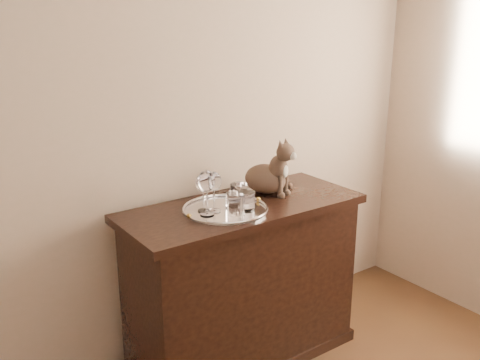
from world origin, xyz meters
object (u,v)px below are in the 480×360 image
at_px(wine_glass_c, 207,193).
at_px(wine_glass_d, 214,192).
at_px(sideboard, 242,283).
at_px(tray, 225,210).
at_px(tumbler_b, 235,204).
at_px(tumbler_c, 239,194).
at_px(tumbler_a, 246,201).
at_px(wine_glass_a, 203,193).
at_px(cat, 266,165).

bearing_deg(wine_glass_c, wine_glass_d, 20.45).
bearing_deg(sideboard, wine_glass_d, -174.02).
xyz_separation_m(tray, wine_glass_d, (-0.05, 0.01, 0.10)).
xyz_separation_m(tumbler_b, tumbler_c, (0.09, 0.10, -0.00)).
bearing_deg(wine_glass_c, tumbler_b, -31.99).
height_order(wine_glass_c, tumbler_a, wine_glass_c).
height_order(wine_glass_a, wine_glass_d, wine_glass_d).
height_order(tray, cat, cat).
bearing_deg(sideboard, tumbler_b, -137.70).
xyz_separation_m(tray, tumbler_a, (0.07, -0.07, 0.05)).
distance_m(tray, cat, 0.37).
relative_size(tumbler_b, tumbler_c, 1.02).
height_order(sideboard, cat, cat).
bearing_deg(wine_glass_a, tray, -22.33).
bearing_deg(wine_glass_a, wine_glass_c, -102.63).
bearing_deg(tumbler_b, wine_glass_a, 130.92).
bearing_deg(cat, tray, 178.94).
distance_m(wine_glass_a, tumbler_a, 0.20).
distance_m(wine_glass_a, wine_glass_d, 0.05).
relative_size(sideboard, tumbler_a, 12.91).
relative_size(tray, tumbler_a, 4.30).
bearing_deg(wine_glass_a, sideboard, -2.35).
relative_size(tumbler_a, cat, 0.32).
distance_m(wine_glass_c, tumbler_b, 0.14).
height_order(tray, tumbler_b, tumbler_b).
xyz_separation_m(wine_glass_a, tumbler_a, (0.17, -0.11, -0.04)).
xyz_separation_m(tray, wine_glass_c, (-0.10, -0.01, 0.11)).
xyz_separation_m(wine_glass_a, tumbler_b, (0.10, -0.11, -0.04)).
relative_size(wine_glass_a, tumbler_b, 1.81).
height_order(tumbler_a, tumbler_c, tumbler_c).
bearing_deg(tumbler_c, tumbler_b, -132.29).
xyz_separation_m(wine_glass_a, wine_glass_c, (-0.01, -0.05, 0.01)).
bearing_deg(sideboard, cat, 21.57).
relative_size(wine_glass_d, tumbler_c, 1.93).
bearing_deg(wine_glass_a, wine_glass_d, -33.93).
xyz_separation_m(sideboard, wine_glass_c, (-0.22, -0.04, 0.54)).
bearing_deg(wine_glass_d, wine_glass_a, 146.07).
bearing_deg(wine_glass_a, tumbler_a, -32.53).
bearing_deg(wine_glass_d, wine_glass_c, -159.55).
distance_m(wine_glass_a, wine_glass_c, 0.05).
relative_size(sideboard, tumbler_c, 12.27).
distance_m(tumbler_a, tumbler_b, 0.07).
relative_size(sideboard, cat, 4.08).
bearing_deg(tray, wine_glass_d, 167.74).
bearing_deg(tumbler_a, sideboard, 63.12).
bearing_deg(tumbler_c, sideboard, 5.43).
xyz_separation_m(wine_glass_c, tumbler_b, (0.11, -0.07, -0.05)).
relative_size(tray, wine_glass_a, 2.22).
relative_size(wine_glass_a, cat, 0.61).
bearing_deg(wine_glass_a, tumbler_b, -49.08).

